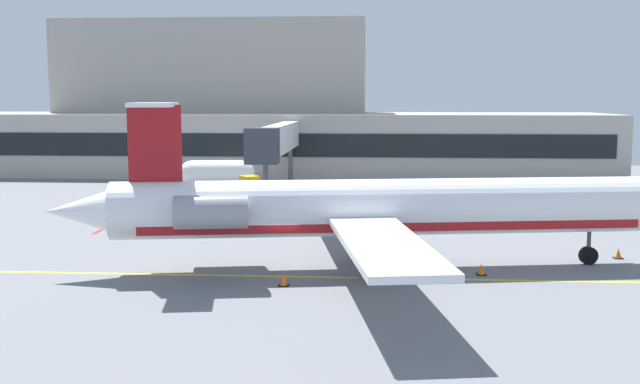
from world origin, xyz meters
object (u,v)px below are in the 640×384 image
object	(u,v)px
baggage_tug	(417,204)
pushback_tractor	(181,211)
fuel_tank	(217,173)
regional_jet	(379,208)
belt_loader	(253,189)

from	to	relation	value
baggage_tug	pushback_tractor	distance (m)	16.17
pushback_tractor	fuel_tank	world-z (taller)	fuel_tank
regional_jet	baggage_tug	xyz separation A→B (m)	(2.76, 15.99, -1.99)
regional_jet	belt_loader	bearing A→B (deg)	112.33
belt_loader	fuel_tank	world-z (taller)	fuel_tank
baggage_tug	belt_loader	world-z (taller)	baggage_tug
fuel_tank	belt_loader	bearing A→B (deg)	-55.31
regional_jet	belt_loader	distance (m)	27.04
regional_jet	baggage_tug	size ratio (longest dim) A/B	8.02
baggage_tug	fuel_tank	world-z (taller)	fuel_tank
pushback_tractor	fuel_tank	xyz separation A→B (m)	(-1.80, 19.80, 0.49)
regional_jet	pushback_tractor	bearing A→B (deg)	138.38
belt_loader	regional_jet	bearing A→B (deg)	-67.67
regional_jet	fuel_tank	xyz separation A→B (m)	(-14.51, 31.10, -1.51)
baggage_tug	regional_jet	bearing A→B (deg)	-99.79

